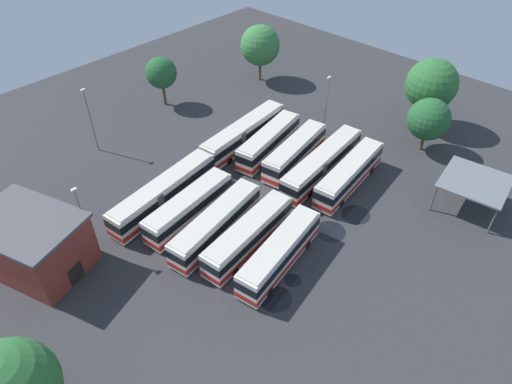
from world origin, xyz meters
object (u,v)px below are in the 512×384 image
at_px(depot_building, 32,244).
at_px(lamp_post_far_corner, 90,118).
at_px(bus_row1_slot0, 349,174).
at_px(tree_west_edge, 432,84).
at_px(bus_row0_slot0, 280,253).
at_px(bus_row1_slot4, 244,134).
at_px(bus_row1_slot1, 322,163).
at_px(bus_row0_slot2, 216,224).
at_px(bus_row0_slot3, 189,207).
at_px(tree_north_edge, 429,119).
at_px(tree_northwest, 260,45).
at_px(maintenance_shelter, 475,182).
at_px(lamp_post_near_entrance, 84,219).
at_px(tree_northeast, 161,73).
at_px(bus_row0_slot4, 164,193).
at_px(lamp_post_mid_lot, 326,104).
at_px(bus_row1_slot2, 295,152).
at_px(bus_row0_slot1, 249,235).
at_px(bus_row1_slot3, 269,141).

height_order(depot_building, lamp_post_far_corner, lamp_post_far_corner).
height_order(bus_row1_slot0, tree_west_edge, tree_west_edge).
xyz_separation_m(depot_building, tree_west_edge, (51.68, -15.62, 3.49)).
relative_size(bus_row0_slot0, bus_row1_slot4, 0.80).
xyz_separation_m(bus_row0_slot0, bus_row1_slot1, (15.10, 5.97, 0.00)).
height_order(bus_row1_slot1, depot_building, depot_building).
relative_size(bus_row0_slot2, bus_row0_slot3, 1.08).
xyz_separation_m(bus_row0_slot2, tree_north_edge, (30.73, -8.32, 2.90)).
relative_size(bus_row0_slot2, tree_north_edge, 1.75).
relative_size(bus_row0_slot3, tree_northwest, 1.30).
height_order(depot_building, maintenance_shelter, depot_building).
bearing_deg(lamp_post_near_entrance, bus_row0_slot0, -52.56).
bearing_deg(bus_row1_slot1, bus_row1_slot4, 98.92).
relative_size(bus_row0_slot2, bus_row1_slot1, 0.86).
xyz_separation_m(bus_row0_slot3, tree_northeast, (14.70, 23.21, 3.48)).
relative_size(bus_row1_slot0, tree_northwest, 1.41).
height_order(bus_row0_slot4, lamp_post_mid_lot, lamp_post_mid_lot).
height_order(bus_row0_slot4, maintenance_shelter, maintenance_shelter).
bearing_deg(bus_row1_slot4, tree_northwest, 36.44).
relative_size(bus_row0_slot2, bus_row1_slot2, 1.07).
relative_size(bus_row1_slot1, lamp_post_near_entrance, 1.78).
bearing_deg(bus_row0_slot0, bus_row1_slot2, 34.42).
bearing_deg(bus_row0_slot3, tree_west_edge, -14.49).
relative_size(maintenance_shelter, lamp_post_mid_lot, 0.90).
relative_size(bus_row0_slot1, bus_row1_slot1, 0.82).
xyz_separation_m(bus_row1_slot2, tree_north_edge, (14.53, -10.66, 2.90)).
relative_size(bus_row1_slot4, tree_north_edge, 2.04).
height_order(bus_row1_slot2, tree_west_edge, tree_west_edge).
height_order(bus_row1_slot2, maintenance_shelter, maintenance_shelter).
relative_size(lamp_post_far_corner, tree_north_edge, 1.22).
relative_size(bus_row1_slot2, tree_northwest, 1.32).
relative_size(bus_row1_slot4, tree_northwest, 1.64).
xyz_separation_m(bus_row0_slot4, depot_building, (-14.53, 2.12, 1.26)).
xyz_separation_m(maintenance_shelter, tree_northeast, (-9.27, 45.29, 1.77)).
distance_m(maintenance_shelter, tree_northwest, 40.86).
height_order(bus_row1_slot1, bus_row1_slot2, same).
distance_m(bus_row0_slot3, bus_row1_slot4, 16.16).
bearing_deg(tree_north_edge, bus_row0_slot1, 171.16).
bearing_deg(bus_row1_slot3, bus_row0_slot3, -171.79).
relative_size(bus_row1_slot2, lamp_post_mid_lot, 1.39).
xyz_separation_m(bus_row0_slot2, lamp_post_near_entrance, (-10.48, 7.94, 2.89)).
relative_size(bus_row0_slot4, lamp_post_mid_lot, 1.73).
height_order(bus_row0_slot2, bus_row1_slot3, same).
bearing_deg(bus_row1_slot2, tree_northeast, 94.02).
bearing_deg(tree_west_edge, bus_row0_slot4, 160.02).
relative_size(bus_row0_slot2, bus_row0_slot4, 0.86).
bearing_deg(tree_north_edge, lamp_post_mid_lot, 116.57).
xyz_separation_m(bus_row1_slot1, maintenance_shelter, (7.10, -16.16, 1.70)).
distance_m(lamp_post_far_corner, tree_northeast, 14.65).
relative_size(bus_row0_slot0, tree_west_edge, 1.21).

